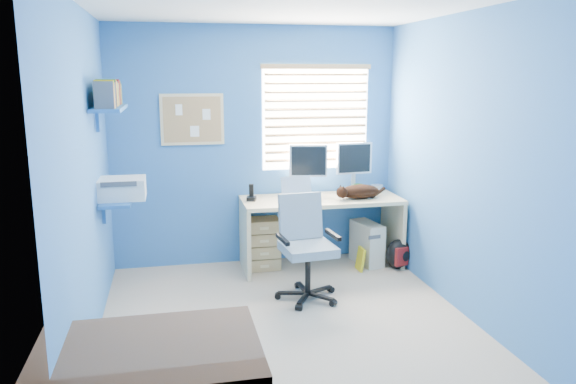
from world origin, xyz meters
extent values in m
cube|color=gray|center=(0.00, 0.00, 0.00)|extent=(3.00, 3.20, 0.00)
cube|color=white|center=(0.00, 0.00, 2.50)|extent=(3.00, 3.20, 0.00)
cube|color=#3572B7|center=(0.00, 1.60, 1.25)|extent=(3.00, 0.01, 2.50)
cube|color=#3572B7|center=(0.00, -1.60, 1.25)|extent=(3.00, 0.01, 2.50)
cube|color=#3572B7|center=(-1.50, 0.00, 1.25)|extent=(0.01, 3.20, 2.50)
cube|color=#3572B7|center=(1.50, 0.00, 1.25)|extent=(0.01, 3.20, 2.50)
cube|color=#CDB483|center=(0.63, 1.26, 0.37)|extent=(1.65, 0.65, 0.74)
cube|color=silver|center=(0.40, 1.19, 0.85)|extent=(0.37, 0.31, 0.22)
cube|color=silver|center=(0.53, 1.44, 1.01)|extent=(0.41, 0.19, 0.54)
cube|color=silver|center=(1.06, 1.52, 1.01)|extent=(0.41, 0.15, 0.54)
cube|color=black|center=(-0.09, 1.30, 0.82)|extent=(0.12, 0.13, 0.17)
imported|color=#135A20|center=(1.09, 1.40, 0.79)|extent=(0.10, 0.09, 0.10)
cylinder|color=silver|center=(1.33, 1.48, 0.78)|extent=(0.13, 0.13, 0.07)
ellipsoid|color=black|center=(1.02, 1.16, 0.81)|extent=(0.45, 0.31, 0.15)
cube|color=beige|center=(1.14, 1.24, 0.23)|extent=(0.27, 0.47, 0.45)
cube|color=tan|center=(0.02, 1.32, 0.27)|extent=(0.35, 0.28, 0.54)
cube|color=yellow|center=(1.00, 1.04, 0.12)|extent=(0.03, 0.17, 0.24)
ellipsoid|color=black|center=(1.41, 1.01, 0.16)|extent=(0.32, 0.28, 0.32)
cylinder|color=black|center=(0.28, 0.41, 0.03)|extent=(0.60, 0.60, 0.06)
cylinder|color=black|center=(0.28, 0.41, 0.25)|extent=(0.05, 0.05, 0.37)
cube|color=#8DA8B8|center=(0.28, 0.41, 0.47)|extent=(0.49, 0.49, 0.08)
cube|color=#8DA8B8|center=(0.26, 0.62, 0.73)|extent=(0.41, 0.10, 0.42)
cube|color=white|center=(0.65, 1.59, 1.55)|extent=(1.15, 0.01, 1.10)
cube|color=#AF8051|center=(0.65, 1.56, 1.55)|extent=(1.10, 0.03, 1.00)
cube|color=#CDB483|center=(-0.65, 1.58, 1.55)|extent=(0.64, 0.02, 0.52)
cube|color=tan|center=(-0.65, 1.57, 1.55)|extent=(0.58, 0.01, 0.46)
cube|color=#2660A6|center=(-1.36, 0.75, 0.92)|extent=(0.26, 0.55, 0.03)
cube|color=silver|center=(-1.32, 0.75, 1.02)|extent=(0.42, 0.34, 0.18)
cube|color=#2660A6|center=(-1.37, 0.75, 1.72)|extent=(0.24, 0.90, 0.03)
cube|color=navy|center=(-1.38, 0.75, 1.84)|extent=(0.15, 0.80, 0.22)
camera|label=1|loc=(-0.89, -4.24, 1.99)|focal=35.00mm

